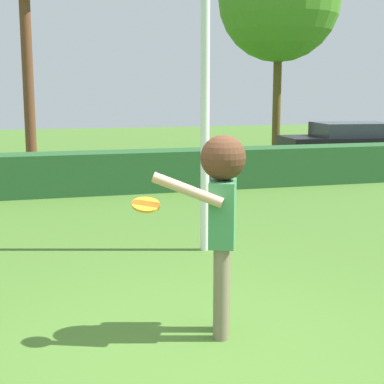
{
  "coord_description": "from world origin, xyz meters",
  "views": [
    {
      "loc": [
        -1.35,
        -4.51,
        2.2
      ],
      "look_at": [
        0.27,
        1.25,
        1.15
      ],
      "focal_mm": 54.61,
      "sensor_mm": 36.0,
      "label": 1
    }
  ],
  "objects": [
    {
      "name": "ground_plane",
      "position": [
        0.0,
        0.0,
        0.0
      ],
      "size": [
        60.0,
        60.0,
        0.0
      ],
      "primitive_type": "plane",
      "color": "#446D28"
    },
    {
      "name": "person",
      "position": [
        0.26,
        0.26,
        1.21
      ],
      "size": [
        0.85,
        0.53,
        1.82
      ],
      "color": "#786B53",
      "rests_on": "ground"
    },
    {
      "name": "frisbee",
      "position": [
        -0.42,
        0.26,
        1.24
      ],
      "size": [
        0.24,
        0.24,
        0.1
      ],
      "color": "orange"
    },
    {
      "name": "hedge_row",
      "position": [
        0.0,
        8.05,
        0.44
      ],
      "size": [
        27.72,
        0.9,
        0.88
      ],
      "primitive_type": "cube",
      "color": "#245228",
      "rests_on": "ground"
    },
    {
      "name": "parked_car_black",
      "position": [
        7.95,
        10.91,
        0.69
      ],
      "size": [
        4.34,
        2.12,
        1.25
      ],
      "color": "black",
      "rests_on": "ground"
    },
    {
      "name": "oak_tree",
      "position": [
        6.49,
        13.22,
        4.99
      ],
      "size": [
        3.86,
        3.86,
        6.93
      ],
      "color": "brown",
      "rests_on": "ground"
    }
  ]
}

